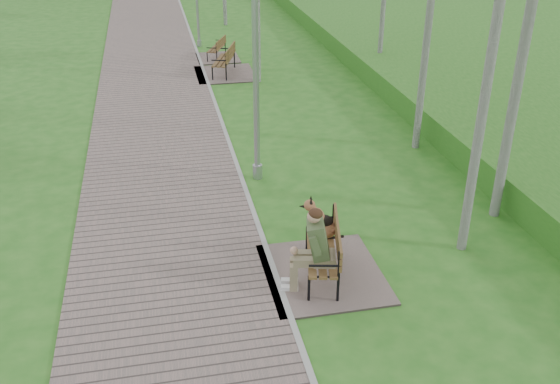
{
  "coord_description": "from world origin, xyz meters",
  "views": [
    {
      "loc": [
        -1.74,
        -7.12,
        6.18
      ],
      "look_at": [
        0.24,
        2.34,
        1.21
      ],
      "focal_mm": 40.0,
      "sensor_mm": 36.0,
      "label": 1
    }
  ],
  "objects": [
    {
      "name": "ground",
      "position": [
        0.0,
        0.0,
        0.0
      ],
      "size": [
        120.0,
        120.0,
        0.0
      ],
      "primitive_type": "plane",
      "color": "#28681D",
      "rests_on": "ground"
    },
    {
      "name": "walkway",
      "position": [
        -1.75,
        21.5,
        0.02
      ],
      "size": [
        3.5,
        67.0,
        0.04
      ],
      "primitive_type": "cube",
      "color": "#6F605A",
      "rests_on": "ground"
    },
    {
      "name": "kerb",
      "position": [
        0.0,
        21.5,
        0.03
      ],
      "size": [
        0.1,
        67.0,
        0.05
      ],
      "primitive_type": "cube",
      "color": "#999993",
      "rests_on": "ground"
    },
    {
      "name": "embankment",
      "position": [
        12.0,
        20.0,
        0.0
      ],
      "size": [
        14.0,
        70.0,
        1.6
      ],
      "primitive_type": "cube",
      "color": "#4D8E30",
      "rests_on": "ground"
    },
    {
      "name": "bench_main",
      "position": [
        0.71,
        1.39,
        0.49
      ],
      "size": [
        1.98,
        2.2,
        1.73
      ],
      "color": "#6F605A",
      "rests_on": "ground"
    },
    {
      "name": "bench_second",
      "position": [
        0.65,
        15.78,
        0.17
      ],
      "size": [
        1.53,
        1.7,
        0.94
      ],
      "color": "#6F605A",
      "rests_on": "ground"
    },
    {
      "name": "bench_third",
      "position": [
        0.65,
        13.67,
        0.23
      ],
      "size": [
        1.98,
        2.2,
        1.21
      ],
      "color": "#6F605A",
      "rests_on": "ground"
    },
    {
      "name": "lamp_post_near",
      "position": [
        0.37,
        5.44,
        2.64
      ],
      "size": [
        0.22,
        0.22,
        5.64
      ],
      "color": "#9B9EA3",
      "rests_on": "ground"
    }
  ]
}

